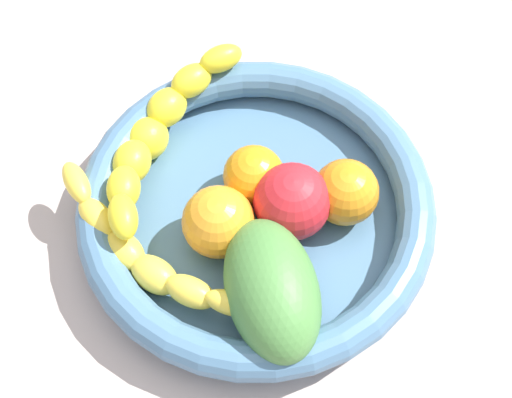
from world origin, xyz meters
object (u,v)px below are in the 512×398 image
banana_draped_right (156,134)px  mango_green (272,290)px  orange_mid_left (218,222)px  fruit_bowl (256,210)px  orange_front (254,176)px  orange_mid_right (345,192)px  tomato_red (292,202)px  banana_draped_left (143,255)px

banana_draped_right → mango_green: bearing=17.1°
orange_mid_left → mango_green: bearing=18.1°
fruit_bowl → orange_front: size_ratio=5.75×
orange_mid_right → mango_green: mango_green is taller
orange_mid_right → orange_front: bearing=-119.6°
banana_draped_right → orange_mid_right: banana_draped_right is taller
orange_mid_right → tomato_red: bearing=-92.7°
banana_draped_left → orange_mid_right: 18.76cm
fruit_bowl → orange_front: 3.11cm
banana_draped_right → orange_front: (6.67, 7.49, -0.51)cm
fruit_bowl → orange_mid_right: size_ratio=5.37×
fruit_bowl → mango_green: 9.51cm
banana_draped_left → tomato_red: tomato_red is taller
banana_draped_left → tomato_red: bearing=93.1°
banana_draped_right → orange_mid_left: orange_mid_left is taller
banana_draped_left → orange_mid_left: size_ratio=3.05×
orange_front → tomato_red: 4.62cm
orange_front → mango_green: (11.49, -1.92, 0.89)cm
fruit_bowl → orange_mid_left: (1.39, -3.85, 2.21)cm
orange_mid_right → mango_green: size_ratio=0.47×
orange_front → banana_draped_left: bearing=-67.8°
banana_draped_left → orange_front: orange_front is taller
orange_front → tomato_red: bearing=31.0°
tomato_red → orange_mid_left: bearing=-90.5°
orange_mid_right → banana_draped_left: bearing=-88.4°
fruit_bowl → orange_front: (-2.47, 0.55, 1.80)cm
fruit_bowl → banana_draped_right: size_ratio=1.79×
orange_front → orange_mid_right: bearing=60.4°
banana_draped_right → orange_mid_left: size_ratio=2.81×
banana_draped_left → orange_mid_right: orange_mid_right is taller
banana_draped_right → orange_mid_right: size_ratio=3.00×
orange_front → orange_mid_left: orange_mid_left is taller
fruit_bowl → orange_mid_left: 4.65cm
banana_draped_right → mango_green: 19.00cm
orange_front → orange_mid_left: 5.87cm
banana_draped_left → banana_draped_right: 12.04cm
fruit_bowl → orange_mid_left: size_ratio=5.03×
banana_draped_left → orange_front: size_ratio=3.49×
orange_mid_left → orange_mid_right: 11.72cm
fruit_bowl → banana_draped_right: 11.71cm
banana_draped_left → orange_front: bearing=112.2°
fruit_bowl → orange_front: orange_front is taller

